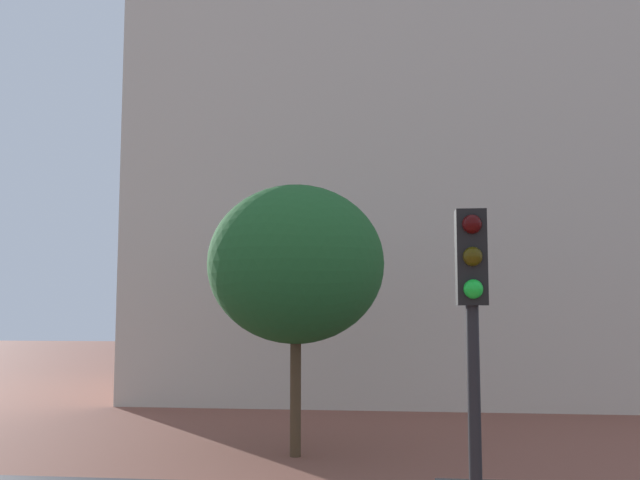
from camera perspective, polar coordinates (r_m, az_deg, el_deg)
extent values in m
cube|color=beige|center=(33.20, 7.59, 2.79)|extent=(23.84, 13.09, 17.49)
cube|color=#38424C|center=(35.99, 7.38, 18.66)|extent=(21.94, 12.04, 2.40)
cube|color=beige|center=(35.53, 7.08, 16.94)|extent=(4.68, 4.68, 35.04)
cylinder|color=beige|center=(30.11, -12.60, 7.44)|extent=(2.80, 2.80, 21.31)
cube|color=black|center=(6.55, 12.54, -1.43)|extent=(0.28, 0.24, 0.90)
sphere|color=#390606|center=(6.45, 12.62, 1.31)|extent=(0.18, 0.18, 0.18)
sphere|color=#3C3306|center=(6.42, 12.68, -1.35)|extent=(0.18, 0.18, 0.18)
sphere|color=green|center=(6.41, 12.73, -4.03)|extent=(0.18, 0.18, 0.18)
cylinder|color=#4C3823|center=(18.61, -2.07, -12.88)|extent=(0.29, 0.29, 3.19)
ellipsoid|color=#235B28|center=(18.49, -2.03, -2.02)|extent=(4.79, 4.79, 4.31)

